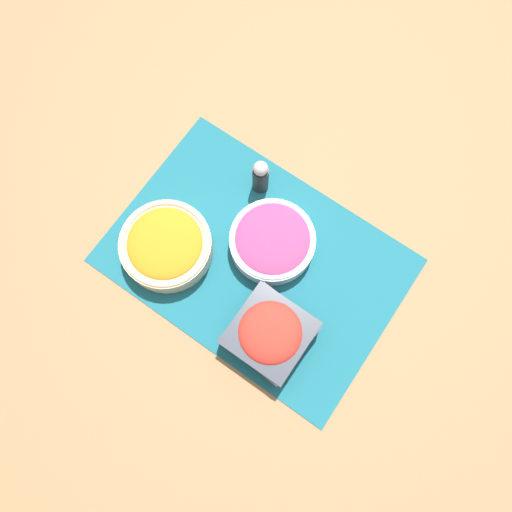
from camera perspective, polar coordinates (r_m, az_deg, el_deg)
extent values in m
plane|color=olive|center=(1.01, 0.00, -0.51)|extent=(3.00, 3.00, 0.00)
cube|color=#195B6B|center=(1.01, 0.00, -0.48)|extent=(0.57, 0.40, 0.00)
cylinder|color=silver|center=(0.99, 1.86, 1.61)|extent=(0.17, 0.17, 0.04)
torus|color=silver|center=(0.98, 1.90, 1.96)|extent=(0.17, 0.17, 0.01)
ellipsoid|color=#93386B|center=(0.98, 1.90, 1.96)|extent=(0.15, 0.15, 0.03)
cylinder|color=beige|center=(1.00, -10.16, 1.06)|extent=(0.18, 0.18, 0.05)
torus|color=beige|center=(0.98, -10.39, 1.46)|extent=(0.18, 0.18, 0.01)
ellipsoid|color=orange|center=(0.98, -10.39, 1.46)|extent=(0.15, 0.15, 0.03)
cube|color=#333842|center=(0.95, 1.59, -8.95)|extent=(0.14, 0.14, 0.06)
cube|color=#333842|center=(0.92, 1.64, -8.75)|extent=(0.14, 0.14, 0.00)
ellipsoid|color=red|center=(0.92, 1.64, -8.76)|extent=(0.12, 0.12, 0.05)
cylinder|color=black|center=(1.02, 0.52, 8.87)|extent=(0.03, 0.03, 0.08)
sphere|color=#B2B2B7|center=(0.98, 0.54, 9.96)|extent=(0.03, 0.03, 0.03)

